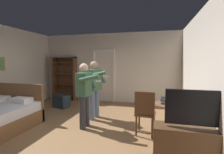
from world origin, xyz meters
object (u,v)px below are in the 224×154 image
(bookshelf, at_px, (65,77))
(tv_flatscreen, at_px, (196,142))
(wooden_chair, at_px, (145,111))
(person_striped_shirt, at_px, (95,85))
(laptop, at_px, (169,102))
(bottle_on_table, at_px, (178,100))
(suitcase_dark, at_px, (61,101))
(person_blue_shirt, at_px, (85,91))
(side_table, at_px, (170,114))

(bookshelf, relative_size, tv_flatscreen, 1.40)
(wooden_chair, distance_m, person_striped_shirt, 1.70)
(laptop, bearing_deg, person_striped_shirt, 161.58)
(bottle_on_table, height_order, person_striped_shirt, person_striped_shirt)
(laptop, xyz_separation_m, suitcase_dark, (-3.51, 1.44, -0.53))
(laptop, bearing_deg, person_blue_shirt, -179.24)
(suitcase_dark, bearing_deg, wooden_chair, -11.62)
(bottle_on_table, xyz_separation_m, person_blue_shirt, (-2.13, 0.01, 0.08))
(bookshelf, bearing_deg, suitcase_dark, -66.18)
(person_blue_shirt, bearing_deg, suitcase_dark, 136.75)
(side_table, bearing_deg, person_blue_shirt, -178.02)
(bookshelf, distance_m, person_striped_shirt, 2.81)
(laptop, bearing_deg, wooden_chair, -164.66)
(bottle_on_table, relative_size, suitcase_dark, 0.52)
(bookshelf, distance_m, person_blue_shirt, 3.31)
(wooden_chair, relative_size, person_striped_shirt, 0.61)
(laptop, bearing_deg, suitcase_dark, 157.73)
(side_table, xyz_separation_m, suitcase_dark, (-3.54, 1.39, -0.26))
(side_table, relative_size, person_striped_shirt, 0.43)
(tv_flatscreen, relative_size, side_table, 1.85)
(person_blue_shirt, height_order, suitcase_dark, person_blue_shirt)
(suitcase_dark, bearing_deg, side_table, -5.56)
(bottle_on_table, relative_size, person_blue_shirt, 0.18)
(tv_flatscreen, height_order, bottle_on_table, tv_flatscreen)
(bottle_on_table, bearing_deg, laptop, 168.05)
(laptop, distance_m, person_blue_shirt, 1.96)
(suitcase_dark, bearing_deg, bookshelf, 129.73)
(person_striped_shirt, distance_m, suitcase_dark, 1.89)
(bookshelf, height_order, side_table, bookshelf)
(person_blue_shirt, bearing_deg, tv_flatscreen, -21.98)
(laptop, height_order, person_blue_shirt, person_blue_shirt)
(person_striped_shirt, bearing_deg, bookshelf, 136.96)
(side_table, xyz_separation_m, person_striped_shirt, (-1.99, 0.61, 0.48))
(side_table, height_order, laptop, laptop)
(side_table, bearing_deg, person_striped_shirt, 163.02)
(bookshelf, height_order, bottle_on_table, bookshelf)
(laptop, xyz_separation_m, person_blue_shirt, (-1.95, -0.03, 0.15))
(side_table, bearing_deg, suitcase_dark, 158.53)
(bookshelf, bearing_deg, tv_flatscreen, -39.00)
(tv_flatscreen, bearing_deg, side_table, 107.11)
(side_table, height_order, wooden_chair, wooden_chair)
(side_table, relative_size, bottle_on_table, 2.53)
(bookshelf, bearing_deg, bottle_on_table, -31.94)
(side_table, distance_m, laptop, 0.28)
(bookshelf, bearing_deg, laptop, -32.68)
(suitcase_dark, bearing_deg, bottle_on_table, -5.90)
(person_striped_shirt, bearing_deg, wooden_chair, -28.28)
(laptop, xyz_separation_m, wooden_chair, (-0.49, -0.14, -0.21))
(side_table, xyz_separation_m, wooden_chair, (-0.53, -0.18, 0.07))
(wooden_chair, distance_m, person_blue_shirt, 1.51)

